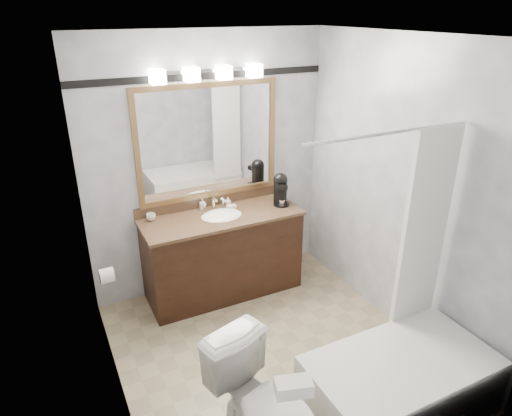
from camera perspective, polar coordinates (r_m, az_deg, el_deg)
name	(u,v)px	position (r m, az deg, el deg)	size (l,w,h in m)	color
room	(273,218)	(3.34, 2.13, -1.23)	(2.42, 2.62, 2.52)	#998867
vanity	(223,253)	(4.53, -4.19, -5.59)	(1.53, 0.58, 0.97)	black
mirror	(208,142)	(4.35, -5.97, 8.22)	(1.40, 0.04, 1.10)	olive
vanity_light_bar	(208,73)	(4.18, -6.07, 16.44)	(1.02, 0.14, 0.12)	silver
accent_stripe	(205,76)	(4.24, -6.38, 16.08)	(2.40, 0.01, 0.06)	black
bathtub	(400,376)	(3.58, 17.59, -19.33)	(1.30, 0.75, 1.96)	white
tp_roll	(107,275)	(3.87, -18.16, -8.02)	(0.12, 0.12, 0.11)	white
toilet	(266,407)	(3.07, 1.30, -23.66)	(0.45, 0.78, 0.80)	white
tissue_box	(294,387)	(2.58, 4.71, -21.40)	(0.20, 0.11, 0.08)	white
coffee_maker	(281,188)	(4.54, 3.08, 2.51)	(0.17, 0.21, 0.32)	black
cup_left	(151,217)	(4.33, -12.99, -1.10)	(0.09, 0.09, 0.07)	white
soap_bottle_a	(202,204)	(4.47, -6.73, 0.49)	(0.05, 0.05, 0.10)	white
soap_bottle_b	(228,201)	(4.55, -3.52, 0.88)	(0.06, 0.06, 0.08)	white
soap_bar	(231,206)	(4.49, -3.09, 0.19)	(0.09, 0.05, 0.03)	beige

